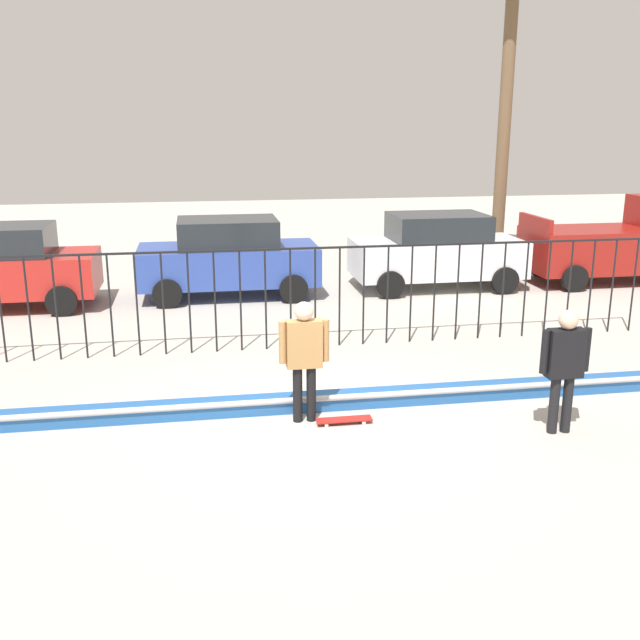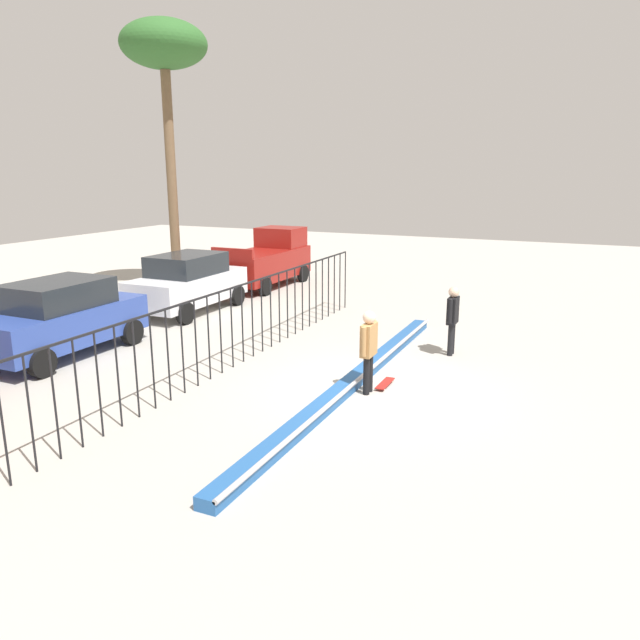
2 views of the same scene
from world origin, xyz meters
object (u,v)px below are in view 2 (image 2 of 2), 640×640
object	(u,v)px
skateboard	(385,383)
camera_operator	(453,314)
skateboarder	(369,344)
pickup_truck	(267,260)
palm_tree_tall	(164,53)
parked_car_blue	(60,317)
parked_car_white	(188,282)

from	to	relation	value
skateboard	camera_operator	world-z (taller)	camera_operator
skateboarder	pickup_truck	xyz separation A→B (m)	(9.72, 7.92, -0.02)
skateboarder	palm_tree_tall	distance (m)	14.85
skateboarder	camera_operator	world-z (taller)	skateboarder
parked_car_blue	pickup_truck	distance (m)	10.41
skateboarder	parked_car_blue	distance (m)	7.98
parked_car_white	skateboarder	bearing A→B (deg)	-118.53
camera_operator	palm_tree_tall	world-z (taller)	palm_tree_tall
skateboarder	camera_operator	bearing A→B (deg)	5.74
parked_car_blue	parked_car_white	xyz separation A→B (m)	(5.29, 0.04, 0.00)
parked_car_blue	skateboarder	bearing A→B (deg)	-83.06
camera_operator	parked_car_blue	size ratio (longest dim) A/B	0.41
skateboard	pickup_truck	xyz separation A→B (m)	(9.18, 8.12, 0.98)
skateboarder	skateboard	bearing A→B (deg)	1.52
camera_operator	parked_car_white	distance (m)	9.04
parked_car_blue	palm_tree_tall	bearing A→B (deg)	19.86
skateboard	camera_operator	size ratio (longest dim) A/B	0.46
skateboard	parked_car_blue	distance (m)	8.29
parked_car_white	parked_car_blue	bearing A→B (deg)	-178.10
skateboard	camera_operator	bearing A→B (deg)	-35.15
parked_car_white	palm_tree_tall	world-z (taller)	palm_tree_tall
skateboard	pickup_truck	size ratio (longest dim) A/B	0.17
parked_car_white	pickup_truck	bearing A→B (deg)	0.70
skateboard	pickup_truck	distance (m)	12.29
pickup_truck	palm_tree_tall	world-z (taller)	palm_tree_tall
skateboarder	pickup_truck	distance (m)	12.54
skateboard	parked_car_white	bearing A→B (deg)	43.60
camera_operator	pickup_truck	size ratio (longest dim) A/B	0.37
skateboard	palm_tree_tall	size ratio (longest dim) A/B	0.08
skateboarder	parked_car_white	distance (m)	9.22
camera_operator	parked_car_white	bearing A→B (deg)	-94.79
camera_operator	palm_tree_tall	xyz separation A→B (m)	(3.88, 11.50, 7.52)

